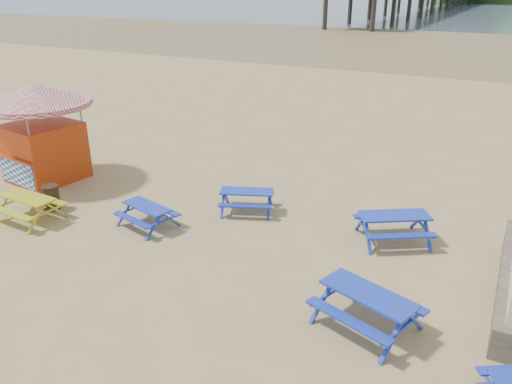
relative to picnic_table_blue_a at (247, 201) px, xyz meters
The scene contains 9 objects.
ground 2.20m from the picnic_table_blue_a, 73.79° to the right, with size 400.00×400.00×0.00m, color tan.
wet_sand 52.91m from the picnic_table_blue_a, 89.34° to the left, with size 400.00×400.00×0.00m, color olive.
picnic_table_blue_a is the anchor object (origin of this frame).
picnic_table_blue_c 4.60m from the picnic_table_blue_a, ahead, with size 2.46×2.34×0.81m.
picnic_table_blue_d 3.14m from the picnic_table_blue_a, 131.98° to the right, with size 1.86×1.62×0.67m.
picnic_table_blue_e 6.37m from the picnic_table_blue_a, 37.79° to the right, with size 2.40×2.16×0.84m.
picnic_table_yellow 6.70m from the picnic_table_blue_a, 146.79° to the right, with size 1.91×1.57×0.77m.
ice_cream_kiosk 8.23m from the picnic_table_blue_a, behind, with size 4.43×4.43×3.53m.
litter_bin 6.28m from the picnic_table_blue_a, 153.67° to the right, with size 0.54×0.54×0.79m.
Camera 1 is at (6.43, -10.59, 6.78)m, focal length 35.00 mm.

